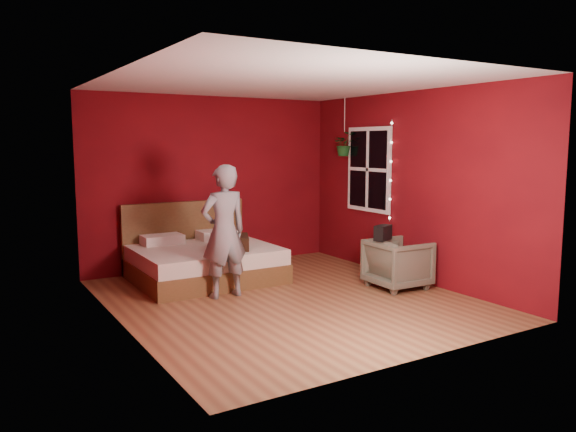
% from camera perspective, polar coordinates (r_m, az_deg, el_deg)
% --- Properties ---
extents(floor, '(4.50, 4.50, 0.00)m').
position_cam_1_polar(floor, '(6.94, -0.02, -8.43)').
color(floor, brown).
rests_on(floor, ground).
extents(room_walls, '(4.04, 4.54, 2.62)m').
position_cam_1_polar(room_walls, '(6.68, -0.02, 5.57)').
color(room_walls, maroon).
rests_on(room_walls, ground).
extents(window, '(0.05, 0.97, 1.27)m').
position_cam_1_polar(window, '(8.56, 8.18, 4.70)').
color(window, white).
rests_on(window, room_walls).
extents(fairy_lights, '(0.04, 0.04, 1.45)m').
position_cam_1_polar(fairy_lights, '(8.14, 10.39, 4.52)').
color(fairy_lights, silver).
rests_on(fairy_lights, room_walls).
extents(bed, '(1.88, 1.60, 1.03)m').
position_cam_1_polar(bed, '(7.95, -8.68, -4.46)').
color(bed, brown).
rests_on(bed, ground).
extents(person, '(0.61, 0.41, 1.64)m').
position_cam_1_polar(person, '(6.91, -6.53, -1.57)').
color(person, slate).
rests_on(person, ground).
extents(armchair, '(0.74, 0.72, 0.65)m').
position_cam_1_polar(armchair, '(7.53, 11.11, -4.76)').
color(armchair, '#575544').
rests_on(armchair, ground).
extents(handbag, '(0.30, 0.23, 0.19)m').
position_cam_1_polar(handbag, '(7.36, 9.62, -1.68)').
color(handbag, black).
rests_on(handbag, armchair).
extents(throw_pillow, '(0.68, 0.68, 0.18)m').
position_cam_1_polar(throw_pillow, '(7.65, -5.98, -2.67)').
color(throw_pillow, black).
rests_on(throw_pillow, bed).
extents(hanging_plant, '(0.42, 0.40, 0.91)m').
position_cam_1_polar(hanging_plant, '(8.89, 5.74, 7.29)').
color(hanging_plant, silver).
rests_on(hanging_plant, room_walls).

